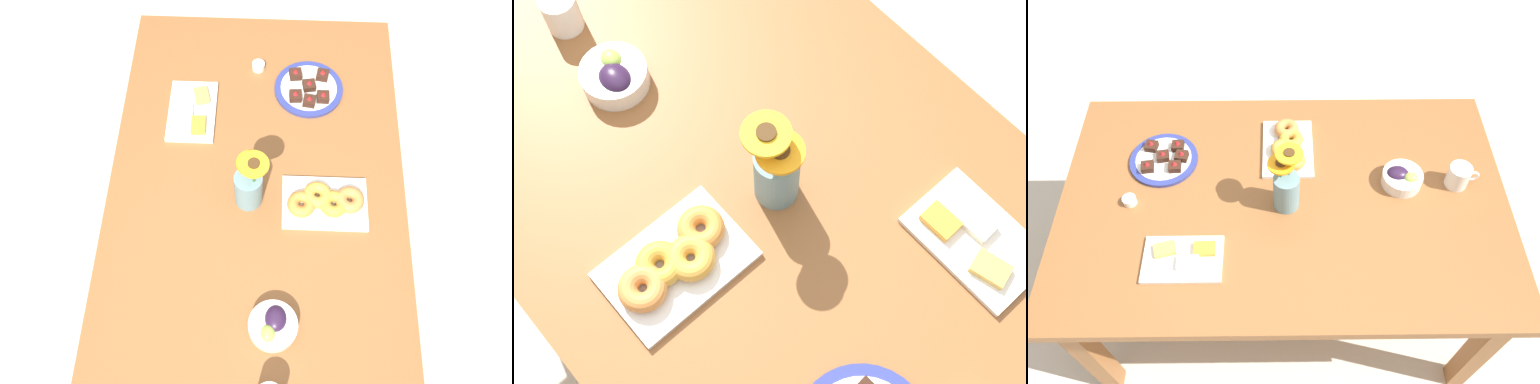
% 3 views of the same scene
% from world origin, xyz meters
% --- Properties ---
extents(ground_plane, '(6.00, 6.00, 0.00)m').
position_xyz_m(ground_plane, '(0.00, 0.00, 0.00)').
color(ground_plane, beige).
extents(dining_table, '(1.60, 1.00, 0.74)m').
position_xyz_m(dining_table, '(0.00, 0.00, 0.65)').
color(dining_table, brown).
rests_on(dining_table, ground_plane).
extents(coffee_mug, '(0.12, 0.08, 0.09)m').
position_xyz_m(coffee_mug, '(0.63, 0.06, 0.79)').
color(coffee_mug, white).
rests_on(coffee_mug, dining_table).
extents(grape_bowl, '(0.14, 0.14, 0.07)m').
position_xyz_m(grape_bowl, '(0.43, 0.07, 0.77)').
color(grape_bowl, white).
rests_on(grape_bowl, dining_table).
extents(cheese_platter, '(0.26, 0.17, 0.03)m').
position_xyz_m(cheese_platter, '(-0.33, -0.24, 0.75)').
color(cheese_platter, white).
rests_on(cheese_platter, dining_table).
extents(croissant_platter, '(0.19, 0.28, 0.05)m').
position_xyz_m(croissant_platter, '(0.02, 0.23, 0.76)').
color(croissant_platter, white).
rests_on(croissant_platter, dining_table).
extents(flower_vase, '(0.12, 0.11, 0.26)m').
position_xyz_m(flower_vase, '(0.01, -0.02, 0.83)').
color(flower_vase, '#6B939E').
rests_on(flower_vase, dining_table).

